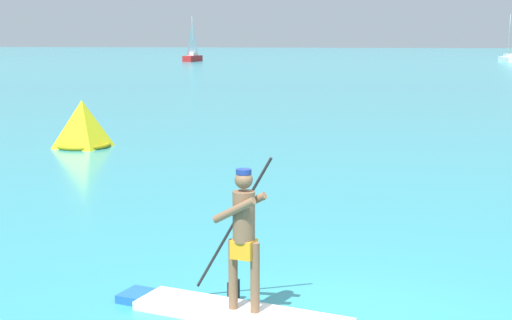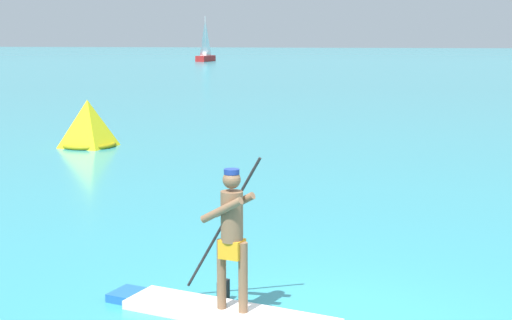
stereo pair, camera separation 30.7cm
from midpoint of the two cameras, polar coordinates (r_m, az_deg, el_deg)
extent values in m
cube|color=white|center=(8.88, -2.16, -11.83)|extent=(2.71, 1.28, 0.11)
cube|color=blue|center=(9.60, -10.19, -10.31)|extent=(0.43, 0.52, 0.11)
cylinder|color=brown|center=(8.77, -2.80, -8.84)|extent=(0.11, 0.11, 0.84)
cylinder|color=brown|center=(8.64, -1.11, -9.10)|extent=(0.11, 0.11, 0.84)
cube|color=orange|center=(8.61, -1.97, -6.88)|extent=(0.31, 0.28, 0.22)
cylinder|color=brown|center=(8.50, -1.99, -4.39)|extent=(0.26, 0.26, 0.59)
sphere|color=brown|center=(8.41, -2.00, -1.54)|extent=(0.21, 0.21, 0.21)
cylinder|color=navy|center=(8.39, -2.01, -0.91)|extent=(0.18, 0.18, 0.06)
cylinder|color=brown|center=(8.37, -2.77, -3.92)|extent=(0.55, 0.24, 0.37)
cylinder|color=brown|center=(8.64, -1.83, -3.50)|extent=(0.55, 0.24, 0.37)
cylinder|color=black|center=(9.08, -2.76, -5.00)|extent=(1.02, 0.30, 1.75)
cube|color=black|center=(9.34, -2.71, -10.27)|extent=(0.13, 0.21, 0.32)
pyramid|color=yellow|center=(22.75, -13.67, 2.75)|extent=(1.91, 1.91, 1.42)
torus|color=olive|center=(22.83, -13.60, 1.13)|extent=(1.63, 1.63, 0.12)
cube|color=#A51E1E|center=(100.86, -5.02, 7.84)|extent=(1.69, 4.54, 0.78)
cylinder|color=#B2B2B7|center=(100.82, -5.04, 9.56)|extent=(0.12, 0.12, 5.29)
pyramid|color=white|center=(100.82, -5.04, 9.45)|extent=(0.66, 1.93, 4.72)
cube|color=silver|center=(100.84, -5.02, 8.19)|extent=(1.03, 1.68, 0.47)
cube|color=white|center=(103.36, 18.86, 7.38)|extent=(1.88, 5.69, 0.67)
cylinder|color=#B2B2B7|center=(103.32, 18.96, 9.10)|extent=(0.12, 0.12, 5.54)
pyramid|color=beige|center=(103.32, 18.95, 8.93)|extent=(0.50, 2.49, 4.76)
cube|color=silver|center=(103.35, 18.88, 7.67)|extent=(1.11, 2.09, 0.40)
camera|label=1|loc=(0.15, -90.58, -0.10)|focal=51.66mm
camera|label=2|loc=(0.15, 89.42, 0.10)|focal=51.66mm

